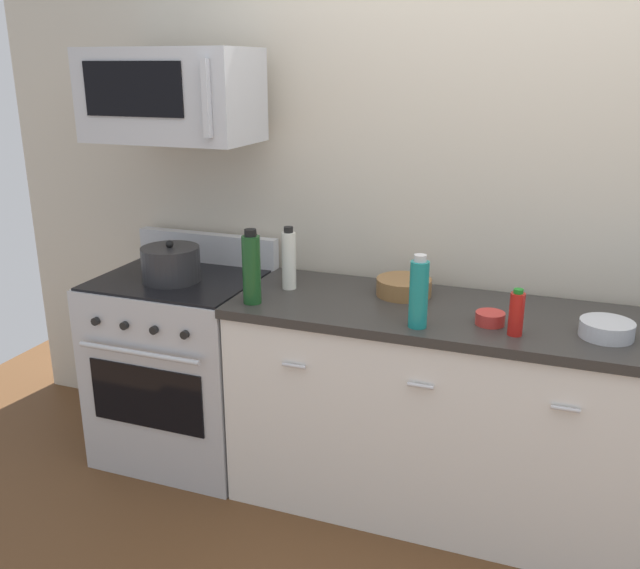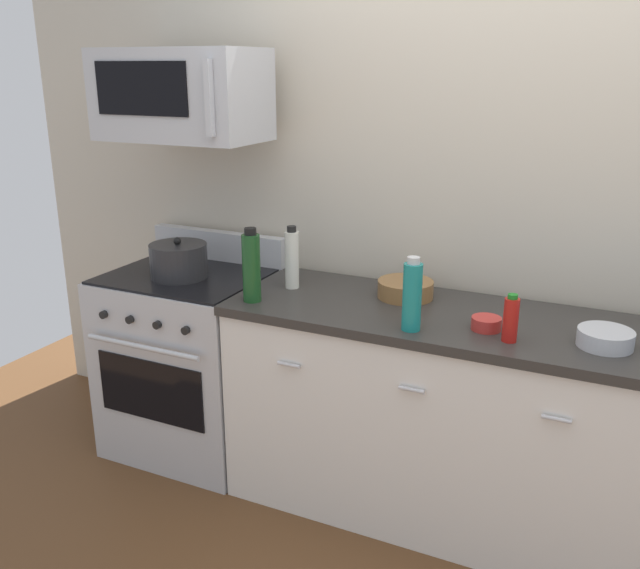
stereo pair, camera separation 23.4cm
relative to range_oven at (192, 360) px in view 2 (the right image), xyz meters
name	(u,v)px [view 2 (the right image)]	position (x,y,z in m)	size (l,w,h in m)	color
ground_plane	(485,522)	(1.50, 0.00, -0.47)	(6.41, 6.41, 0.00)	brown
back_wall	(530,196)	(1.50, 0.41, 0.88)	(5.34, 0.10, 2.70)	beige
counter_unit	(494,427)	(1.50, 0.00, -0.01)	(2.25, 0.66, 0.92)	silver
range_oven	(192,360)	(0.00, 0.00, 0.00)	(0.76, 0.69, 1.07)	#B7BABF
microwave	(181,95)	(0.00, 0.04, 1.28)	(0.74, 0.44, 0.40)	#B7BABF
bottle_wine_green	(251,267)	(0.48, -0.20, 0.60)	(0.08, 0.08, 0.32)	#19471E
bottle_hot_sauce_red	(511,319)	(1.56, -0.18, 0.54)	(0.05, 0.05, 0.18)	#B21914
bottle_vinegar_white	(292,259)	(0.55, 0.04, 0.59)	(0.06, 0.06, 0.28)	silver
bottle_sparkling_teal	(412,296)	(1.20, -0.23, 0.59)	(0.07, 0.07, 0.29)	#197F7A
bowl_wooden_salad	(405,288)	(1.06, 0.13, 0.49)	(0.24, 0.24, 0.07)	brown
bowl_red_small	(486,323)	(1.46, -0.10, 0.48)	(0.11, 0.11, 0.05)	#B72D28
bowl_steel_prep	(605,338)	(1.87, -0.09, 0.48)	(0.20, 0.20, 0.06)	#B2B5BA
stockpot	(179,261)	(0.00, -0.05, 0.53)	(0.27, 0.27, 0.19)	#262628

